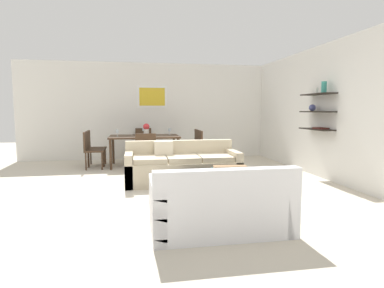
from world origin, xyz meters
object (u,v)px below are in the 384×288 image
dining_table (144,138)px  dining_chair_left_near (91,148)px  decorative_bowl (221,170)px  dining_chair_right_near (196,146)px  sofa_beige (182,167)px  dining_chair_head (144,142)px  dining_chair_left_far (93,146)px  wine_glass_right_far (170,130)px  centerpiece_vase (146,129)px  loveseat_white (220,205)px  dining_chair_foot (146,150)px  wine_glass_head (144,130)px  coffee_table (216,185)px  dining_chair_right_far (193,144)px  wine_glass_left_near (117,131)px

dining_table → dining_chair_left_near: dining_chair_left_near is taller
decorative_bowl → dining_chair_right_near: (0.13, 2.87, 0.08)m
sofa_beige → dining_chair_head: size_ratio=2.43×
sofa_beige → dining_chair_left_far: bearing=131.0°
wine_glass_right_far → centerpiece_vase: centerpiece_vase is taller
sofa_beige → loveseat_white: size_ratio=1.37×
dining_chair_foot → wine_glass_head: wine_glass_head is taller
wine_glass_head → loveseat_white: bearing=-81.6°
coffee_table → dining_chair_foot: bearing=115.3°
dining_table → dining_chair_right_near: (1.26, -0.23, -0.18)m
coffee_table → wine_glass_right_far: wine_glass_right_far is taller
dining_table → wine_glass_head: (0.00, 0.45, 0.19)m
coffee_table → centerpiece_vase: size_ratio=3.45×
decorative_bowl → dining_chair_foot: size_ratio=0.38×
sofa_beige → dining_chair_right_far: (0.60, 2.20, 0.21)m
wine_glass_head → dining_chair_right_near: bearing=-28.2°
dining_chair_right_near → wine_glass_right_far: size_ratio=5.22×
dining_chair_head → centerpiece_vase: size_ratio=2.93×
wine_glass_right_far → loveseat_white: bearing=-88.9°
decorative_bowl → dining_chair_left_far: dining_chair_left_far is taller
dining_chair_right_near → dining_chair_head: bearing=137.8°
decorative_bowl → wine_glass_left_near: (-1.77, 2.97, 0.45)m
decorative_bowl → dining_chair_head: dining_chair_head is taller
sofa_beige → coffee_table: 1.22m
decorative_bowl → dining_chair_left_near: dining_chair_left_near is taller
decorative_bowl → wine_glass_head: wine_glass_head is taller
coffee_table → dining_chair_right_far: dining_chair_right_far is taller
loveseat_white → dining_chair_foot: 3.66m
sofa_beige → centerpiece_vase: 2.20m
wine_glass_head → dining_chair_right_far: bearing=-9.9°
dining_chair_head → dining_chair_right_far: same height
dining_chair_head → dining_chair_left_near: same height
wine_glass_left_near → centerpiece_vase: (0.70, 0.17, 0.05)m
dining_chair_left_near → wine_glass_head: wine_glass_head is taller
dining_chair_head → wine_glass_left_near: size_ratio=5.09×
coffee_table → wine_glass_left_near: wine_glass_left_near is taller
decorative_bowl → centerpiece_vase: bearing=108.8°
dining_chair_left_near → wine_glass_left_near: bearing=9.5°
wine_glass_left_near → dining_chair_left_far: bearing=150.1°
decorative_bowl → sofa_beige: bearing=112.7°
wine_glass_right_far → dining_table: bearing=-169.0°
dining_chair_left_far → wine_glass_head: 1.33m
sofa_beige → wine_glass_right_far: bearing=90.3°
dining_chair_right_far → dining_chair_left_near: bearing=-169.7°
loveseat_white → dining_chair_right_far: bearing=83.6°
dining_chair_left_far → loveseat_white: bearing=-67.2°
sofa_beige → wine_glass_right_far: wine_glass_right_far is taller
wine_glass_head → dining_chair_foot: bearing=-90.0°
wine_glass_left_near → wine_glass_head: 0.86m
dining_table → wine_glass_left_near: bearing=-169.0°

